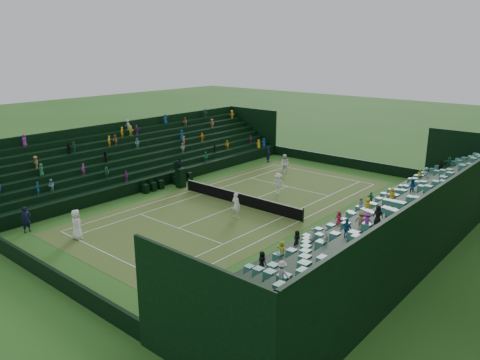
# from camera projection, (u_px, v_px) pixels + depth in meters

# --- Properties ---
(ground) EXTENTS (160.00, 160.00, 0.00)m
(ground) POSITION_uv_depth(u_px,v_px,m) (240.00, 205.00, 36.23)
(ground) COLOR #2B6520
(ground) RESTS_ON ground
(court_surface) EXTENTS (12.97, 26.77, 0.01)m
(court_surface) POSITION_uv_depth(u_px,v_px,m) (240.00, 205.00, 36.23)
(court_surface) COLOR #397527
(court_surface) RESTS_ON ground
(perimeter_wall_north) EXTENTS (17.17, 0.20, 1.00)m
(perimeter_wall_north) POSITION_uv_depth(u_px,v_px,m) (341.00, 161.00, 47.69)
(perimeter_wall_north) COLOR black
(perimeter_wall_north) RESTS_ON ground
(perimeter_wall_south) EXTENTS (17.17, 0.20, 1.00)m
(perimeter_wall_south) POSITION_uv_depth(u_px,v_px,m) (43.00, 271.00, 24.50)
(perimeter_wall_south) COLOR black
(perimeter_wall_south) RESTS_ON ground
(perimeter_wall_east) EXTENTS (0.20, 31.77, 1.00)m
(perimeter_wall_east) POSITION_uv_depth(u_px,v_px,m) (338.00, 225.00, 30.79)
(perimeter_wall_east) COLOR black
(perimeter_wall_east) RESTS_ON ground
(perimeter_wall_west) EXTENTS (0.20, 31.77, 1.00)m
(perimeter_wall_west) POSITION_uv_depth(u_px,v_px,m) (167.00, 179.00, 41.40)
(perimeter_wall_west) COLOR black
(perimeter_wall_west) RESTS_ON ground
(north_grandstand) EXTENTS (6.60, 32.00, 4.90)m
(north_grandstand) POSITION_uv_depth(u_px,v_px,m) (401.00, 225.00, 27.89)
(north_grandstand) COLOR black
(north_grandstand) RESTS_ON ground
(south_grandstand) EXTENTS (6.60, 32.00, 4.90)m
(south_grandstand) POSITION_uv_depth(u_px,v_px,m) (137.00, 160.00, 43.72)
(south_grandstand) COLOR black
(south_grandstand) RESTS_ON ground
(tennis_net) EXTENTS (11.67, 0.10, 1.06)m
(tennis_net) POSITION_uv_depth(u_px,v_px,m) (240.00, 198.00, 36.09)
(tennis_net) COLOR black
(tennis_net) RESTS_ON ground
(umpire_chair) EXTENTS (0.82, 0.82, 2.57)m
(umpire_chair) POSITION_uv_depth(u_px,v_px,m) (180.00, 175.00, 40.41)
(umpire_chair) COLOR black
(umpire_chair) RESTS_ON ground
(courtside_chairs) EXTENTS (0.50, 5.48, 1.09)m
(courtside_chairs) POSITION_uv_depth(u_px,v_px,m) (168.00, 182.00, 40.82)
(courtside_chairs) COLOR black
(courtside_chairs) RESTS_ON ground
(player_near_west) EXTENTS (1.04, 0.75, 1.96)m
(player_near_west) POSITION_uv_depth(u_px,v_px,m) (76.00, 224.00, 29.58)
(player_near_west) COLOR white
(player_near_west) RESTS_ON ground
(player_near_east) EXTENTS (0.71, 0.49, 1.87)m
(player_near_east) POSITION_uv_depth(u_px,v_px,m) (236.00, 205.00, 33.27)
(player_near_east) COLOR white
(player_near_east) RESTS_ON ground
(player_far_west) EXTENTS (0.99, 0.81, 1.86)m
(player_far_west) POSITION_uv_depth(u_px,v_px,m) (285.00, 164.00, 44.94)
(player_far_west) COLOR white
(player_far_west) RESTS_ON ground
(player_far_east) EXTENTS (1.34, 1.12, 1.79)m
(player_far_east) POSITION_uv_depth(u_px,v_px,m) (278.00, 184.00, 38.63)
(player_far_east) COLOR white
(player_far_east) RESTS_ON ground
(line_judge_north) EXTENTS (0.57, 0.70, 1.65)m
(line_judge_north) POSITION_uv_depth(u_px,v_px,m) (268.00, 155.00, 49.22)
(line_judge_north) COLOR black
(line_judge_north) RESTS_ON ground
(line_judge_south) EXTENTS (0.46, 0.67, 1.76)m
(line_judge_south) POSITION_uv_depth(u_px,v_px,m) (26.00, 220.00, 30.69)
(line_judge_south) COLOR black
(line_judge_south) RESTS_ON ground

